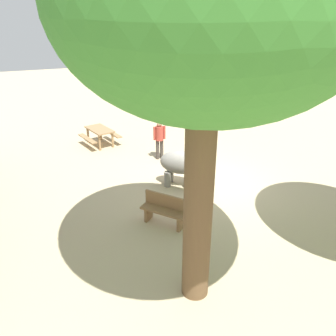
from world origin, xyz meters
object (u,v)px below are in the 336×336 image
object	(u,v)px
elephant	(185,164)
wooden_bench	(165,209)
shade_tree_main	(207,3)
picnic_table_near	(100,133)
person_handler	(159,137)

from	to	relation	value
elephant	wooden_bench	xyz separation A→B (m)	(-1.95, 1.50, -0.34)
elephant	wooden_bench	world-z (taller)	elephant
elephant	shade_tree_main	world-z (taller)	shade_tree_main
wooden_bench	shade_tree_main	bearing A→B (deg)	132.18
elephant	picnic_table_near	xyz separation A→B (m)	(5.14, 1.87, -0.23)
person_handler	wooden_bench	bearing A→B (deg)	-13.94
person_handler	shade_tree_main	world-z (taller)	shade_tree_main
elephant	picnic_table_near	bearing A→B (deg)	147.10
shade_tree_main	person_handler	bearing A→B (deg)	-15.11
person_handler	wooden_bench	world-z (taller)	person_handler
person_handler	shade_tree_main	bearing A→B (deg)	-10.02
shade_tree_main	picnic_table_near	distance (m)	11.07
person_handler	picnic_table_near	bearing A→B (deg)	-137.53
elephant	person_handler	bearing A→B (deg)	125.63
elephant	shade_tree_main	distance (m)	7.03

